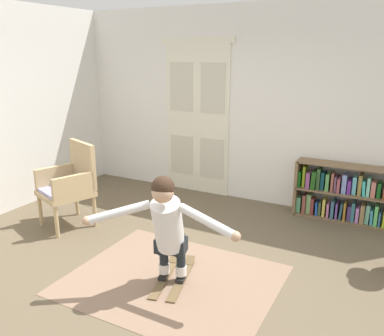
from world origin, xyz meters
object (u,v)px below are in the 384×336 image
(bookshelf, at_px, (344,195))
(person_skier, at_px, (167,224))
(wicker_chair, at_px, (70,183))
(skis_pair, at_px, (173,277))

(bookshelf, distance_m, person_skier, 2.86)
(wicker_chair, distance_m, skis_pair, 2.03)
(person_skier, bearing_deg, wicker_chair, 159.39)
(skis_pair, relative_size, person_skier, 0.59)
(wicker_chair, xyz_separation_m, person_skier, (1.92, -0.72, 0.10))
(bookshelf, height_order, wicker_chair, wicker_chair)
(wicker_chair, bearing_deg, person_skier, -20.61)
(bookshelf, height_order, skis_pair, bookshelf)
(wicker_chair, height_order, person_skier, person_skier)
(bookshelf, relative_size, wicker_chair, 1.22)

